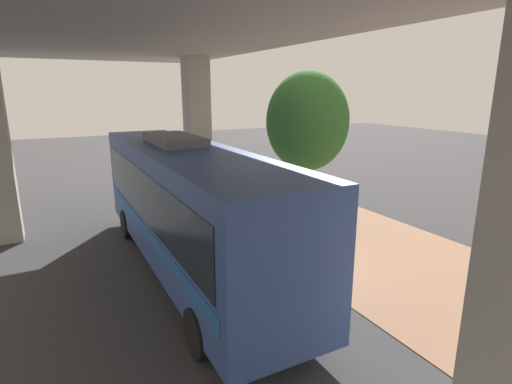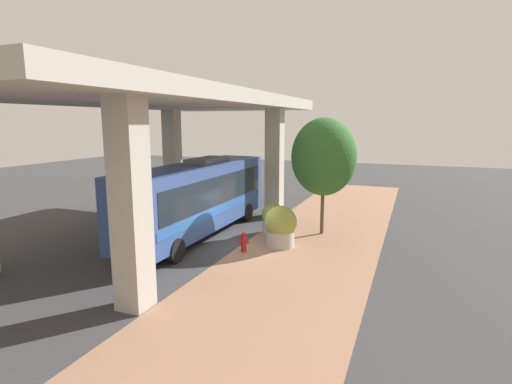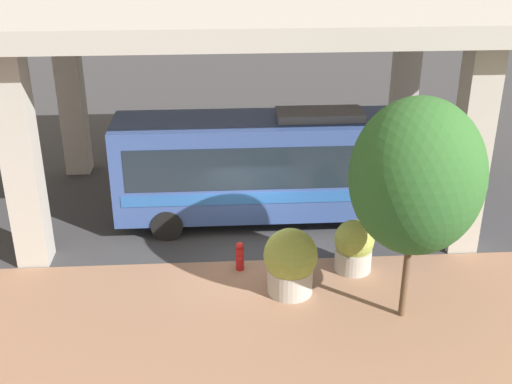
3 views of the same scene
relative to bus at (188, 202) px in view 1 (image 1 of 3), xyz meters
name	(u,v)px [view 1 (image 1 of 3)]	position (x,y,z in m)	size (l,w,h in m)	color
ground_plane	(292,266)	(-2.68, 1.22, -2.04)	(80.00, 80.00, 0.00)	#38383A
sidewalk_strip	(368,248)	(-5.68, 1.22, -2.03)	(6.00, 40.00, 0.02)	#936B51
overpass	(139,39)	(1.32, 1.22, 4.07)	(9.40, 20.79, 6.92)	#ADA89E
bus	(188,202)	(0.00, 0.00, 0.00)	(2.56, 10.83, 3.77)	#334C8C
fire_hydrant	(313,254)	(-3.14, 1.60, -1.59)	(0.49, 0.23, 0.90)	#B21919
planter_front	(264,213)	(-3.34, -1.66, -1.27)	(1.14, 1.14, 1.56)	#ADA89E
planter_middle	(321,219)	(-4.39, 0.29, -1.10)	(1.46, 1.46, 1.88)	#ADA89E
street_tree_near	(307,122)	(-5.66, -2.46, 1.84)	(3.17, 3.17, 5.79)	brown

